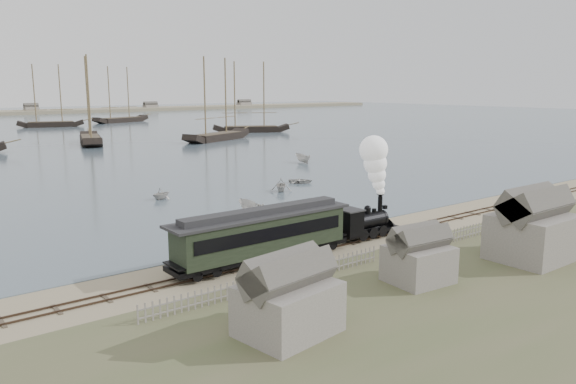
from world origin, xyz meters
TOP-DOWN VIEW (x-y plane):
  - ground at (0.00, 0.00)m, footprint 600.00×600.00m
  - rail_track at (0.00, -2.00)m, footprint 120.00×1.80m
  - picket_fence_west at (-6.50, -7.00)m, footprint 19.00×0.10m
  - picket_fence_east at (12.50, -7.50)m, footprint 15.00×0.10m
  - shed_left at (-10.00, -13.00)m, footprint 5.00×4.00m
  - shed_mid at (2.00, -12.00)m, footprint 4.00×3.50m
  - shed_right at (13.00, -14.00)m, footprint 6.00×5.00m
  - locomotive at (8.14, -2.00)m, footprint 6.92×2.58m
  - passenger_coach at (-3.96, -2.00)m, footprint 15.15×2.92m
  - beached_dinghy at (-1.66, 0.73)m, footprint 4.04×4.44m
  - rowboat_1 at (0.31, 24.74)m, footprint 3.00×3.21m
  - rowboat_2 at (3.84, 11.09)m, footprint 4.08×1.61m
  - rowboat_3 at (20.24, 23.36)m, footprint 3.98×4.00m
  - rowboat_4 at (14.46, 20.13)m, footprint 4.13×4.04m
  - rowboat_5 at (33.38, 39.01)m, footprint 4.26×2.12m
  - schooner_3 at (15.26, 93.58)m, footprint 10.35×21.26m
  - schooner_4 at (42.64, 83.30)m, footprint 22.26×13.54m
  - schooner_5 at (62.84, 98.55)m, footprint 21.54×14.37m
  - schooner_8 at (23.09, 154.75)m, footprint 20.41×10.25m
  - schooner_9 at (49.90, 163.71)m, footprint 22.68×11.94m

SIDE VIEW (x-z plane):
  - ground at x=0.00m, z-range 0.00..0.00m
  - picket_fence_west at x=-6.50m, z-range -0.60..0.60m
  - picket_fence_east at x=12.50m, z-range -0.60..0.60m
  - shed_left at x=-10.00m, z-range -2.05..2.05m
  - shed_mid at x=2.00m, z-range -1.80..1.80m
  - shed_right at x=13.00m, z-range -2.55..2.55m
  - rail_track at x=0.00m, z-range -0.04..0.12m
  - beached_dinghy at x=-1.66m, z-range 0.00..0.75m
  - rowboat_3 at x=20.24m, z-range 0.06..0.74m
  - rowboat_1 at x=0.31m, z-range 0.06..1.43m
  - rowboat_2 at x=3.84m, z-range 0.06..1.63m
  - rowboat_5 at x=33.38m, z-range 0.06..1.64m
  - rowboat_4 at x=14.46m, z-range 0.06..1.71m
  - passenger_coach at x=-3.96m, z-range 0.47..4.15m
  - locomotive at x=8.14m, z-range -0.32..8.30m
  - schooner_3 at x=15.26m, z-range 0.06..20.06m
  - schooner_4 at x=42.64m, z-range 0.06..20.06m
  - schooner_5 at x=62.84m, z-range 0.06..20.06m
  - schooner_8 at x=23.09m, z-range 0.06..20.06m
  - schooner_9 at x=49.90m, z-range 0.06..20.06m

